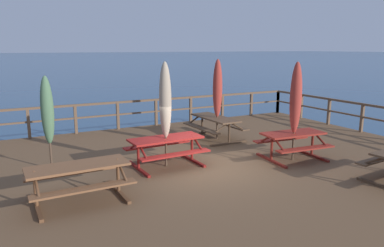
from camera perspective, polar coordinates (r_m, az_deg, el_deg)
The scene contains 12 objects.
ground_plane at distance 10.31m, azimuth 2.23°, elevation -11.13°, with size 600.00×600.00×0.00m, color navy.
wooden_deck at distance 10.14m, azimuth 2.25°, elevation -8.85°, with size 14.58×11.30×0.88m, color brown.
railing_waterside_far at distance 14.71m, azimuth -8.46°, elevation 2.25°, with size 14.38×0.10×1.09m.
railing_side_right at distance 14.66m, azimuth 27.27°, elevation 1.02°, with size 0.10×11.10×1.09m.
picnic_table_back_right at distance 10.82m, azimuth 15.32°, elevation -2.45°, with size 1.88×1.55×0.78m.
picnic_table_back_left at distance 9.88m, azimuth -4.04°, elevation -3.35°, with size 1.99×1.46×0.78m.
picnic_table_mid_left at distance 7.98m, azimuth -17.16°, elevation -7.55°, with size 2.05×1.44×0.78m.
picnic_table_front_right at distance 12.75m, azimuth 3.57°, elevation 0.10°, with size 1.48×2.10×0.78m.
patio_umbrella_short_front at distance 10.51m, azimuth 15.74°, elevation 3.75°, with size 0.32×0.32×2.75m.
patio_umbrella_short_back at distance 9.58m, azimuth -4.15°, elevation 3.53°, with size 0.32×0.32×2.77m.
patio_umbrella_tall_back_left at distance 10.03m, azimuth -21.46°, elevation 1.86°, with size 0.32×0.32×2.44m.
patio_umbrella_tall_mid_right at distance 12.55m, azimuth 3.97°, elevation 5.38°, with size 0.32×0.32×2.75m.
Camera 1 is at (-4.76, -8.22, 3.99)m, focal length 34.51 mm.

